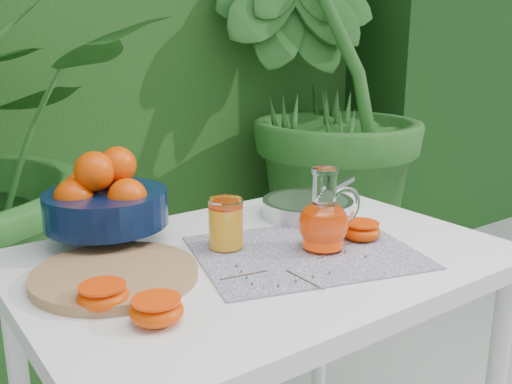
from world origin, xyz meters
TOP-DOWN VIEW (x-y plane):
  - hedge_backdrop at (0.06, 2.06)m, footprint 8.00×1.65m
  - potted_plant_right at (1.04, 1.21)m, footprint 2.58×2.58m
  - white_table at (-0.14, 0.05)m, footprint 1.00×0.70m
  - placemat at (-0.06, -0.00)m, footprint 0.53×0.46m
  - cutting_board at (-0.45, 0.10)m, footprint 0.39×0.39m
  - fruit_bowl at (-0.38, 0.30)m, footprint 0.36×0.36m
  - juice_pitcher at (-0.02, -0.02)m, footprint 0.16×0.12m
  - juice_tumbler at (-0.19, 0.11)m, footprint 0.08×0.08m
  - saute_pan at (0.11, 0.20)m, footprint 0.42×0.31m
  - orange_halves at (-0.29, -0.04)m, footprint 0.71×0.21m
  - thyme_sprigs at (-0.13, -0.06)m, footprint 0.35×0.21m

SIDE VIEW (x-z plane):
  - white_table at x=-0.14m, z-range 0.29..1.04m
  - placemat at x=-0.06m, z-range 0.75..0.75m
  - thyme_sprigs at x=-0.13m, z-range 0.75..0.76m
  - cutting_board at x=-0.45m, z-range 0.75..0.77m
  - orange_halves at x=-0.29m, z-range 0.75..0.79m
  - saute_pan at x=0.11m, z-range 0.75..0.80m
  - juice_tumbler at x=-0.19m, z-range 0.75..0.86m
  - juice_pitcher at x=-0.02m, z-range 0.73..0.90m
  - fruit_bowl at x=-0.38m, z-range 0.74..0.95m
  - potted_plant_right at x=1.04m, z-range 0.00..1.85m
  - hedge_backdrop at x=0.06m, z-range -0.06..2.44m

